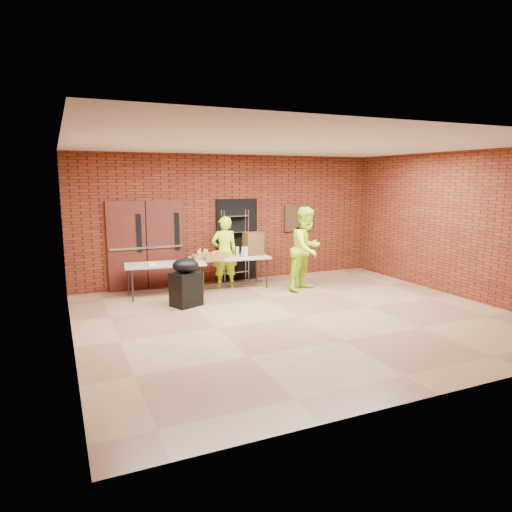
{
  "coord_description": "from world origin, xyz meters",
  "views": [
    {
      "loc": [
        -4.14,
        -7.33,
        2.59
      ],
      "look_at": [
        -0.27,
        1.4,
        0.98
      ],
      "focal_mm": 32.0,
      "sensor_mm": 36.0,
      "label": 1
    }
  ],
  "objects_px": {
    "volunteer_woman": "(224,252)",
    "volunteer_man": "(306,249)",
    "covered_grill": "(186,282)",
    "table_right": "(230,260)",
    "wire_rack": "(235,246)",
    "coffee_dispenser": "(253,244)",
    "table_left": "(165,266)"
  },
  "relations": [
    {
      "from": "volunteer_woman",
      "to": "volunteer_man",
      "type": "distance_m",
      "value": 1.95
    },
    {
      "from": "covered_grill",
      "to": "volunteer_woman",
      "type": "bearing_deg",
      "value": 20.07
    },
    {
      "from": "table_right",
      "to": "volunteer_woman",
      "type": "distance_m",
      "value": 0.23
    },
    {
      "from": "wire_rack",
      "to": "table_right",
      "type": "height_order",
      "value": "wire_rack"
    },
    {
      "from": "wire_rack",
      "to": "coffee_dispenser",
      "type": "height_order",
      "value": "wire_rack"
    },
    {
      "from": "wire_rack",
      "to": "coffee_dispenser",
      "type": "distance_m",
      "value": 0.65
    },
    {
      "from": "covered_grill",
      "to": "coffee_dispenser",
      "type": "bearing_deg",
      "value": 6.3
    },
    {
      "from": "covered_grill",
      "to": "volunteer_woman",
      "type": "distance_m",
      "value": 1.8
    },
    {
      "from": "wire_rack",
      "to": "table_left",
      "type": "relative_size",
      "value": 0.99
    },
    {
      "from": "coffee_dispenser",
      "to": "volunteer_woman",
      "type": "height_order",
      "value": "volunteer_woman"
    },
    {
      "from": "wire_rack",
      "to": "table_right",
      "type": "distance_m",
      "value": 0.79
    },
    {
      "from": "wire_rack",
      "to": "coffee_dispenser",
      "type": "bearing_deg",
      "value": -73.35
    },
    {
      "from": "table_left",
      "to": "covered_grill",
      "type": "distance_m",
      "value": 1.09
    },
    {
      "from": "covered_grill",
      "to": "volunteer_woman",
      "type": "xyz_separation_m",
      "value": [
        1.28,
        1.2,
        0.36
      ]
    },
    {
      "from": "wire_rack",
      "to": "volunteer_man",
      "type": "distance_m",
      "value": 1.92
    },
    {
      "from": "table_right",
      "to": "coffee_dispenser",
      "type": "height_order",
      "value": "coffee_dispenser"
    },
    {
      "from": "table_right",
      "to": "volunteer_woman",
      "type": "height_order",
      "value": "volunteer_woman"
    },
    {
      "from": "coffee_dispenser",
      "to": "table_left",
      "type": "bearing_deg",
      "value": -178.53
    },
    {
      "from": "table_right",
      "to": "volunteer_woman",
      "type": "bearing_deg",
      "value": 124.53
    },
    {
      "from": "table_right",
      "to": "volunteer_woman",
      "type": "xyz_separation_m",
      "value": [
        -0.08,
        0.14,
        0.16
      ]
    },
    {
      "from": "table_left",
      "to": "coffee_dispenser",
      "type": "xyz_separation_m",
      "value": [
        2.17,
        0.06,
        0.38
      ]
    },
    {
      "from": "wire_rack",
      "to": "coffee_dispenser",
      "type": "xyz_separation_m",
      "value": [
        0.24,
        -0.59,
        0.13
      ]
    },
    {
      "from": "volunteer_woman",
      "to": "volunteer_man",
      "type": "bearing_deg",
      "value": 156.01
    },
    {
      "from": "coffee_dispenser",
      "to": "volunteer_man",
      "type": "xyz_separation_m",
      "value": [
        0.98,
        -0.89,
        -0.06
      ]
    },
    {
      "from": "table_right",
      "to": "covered_grill",
      "type": "distance_m",
      "value": 1.74
    },
    {
      "from": "wire_rack",
      "to": "volunteer_man",
      "type": "bearing_deg",
      "value": -55.86
    },
    {
      "from": "table_right",
      "to": "table_left",
      "type": "bearing_deg",
      "value": -175.03
    },
    {
      "from": "wire_rack",
      "to": "volunteer_woman",
      "type": "distance_m",
      "value": 0.7
    },
    {
      "from": "table_right",
      "to": "covered_grill",
      "type": "bearing_deg",
      "value": -136.9
    },
    {
      "from": "table_left",
      "to": "volunteer_woman",
      "type": "height_order",
      "value": "volunteer_woman"
    },
    {
      "from": "coffee_dispenser",
      "to": "volunteer_woman",
      "type": "relative_size",
      "value": 0.32
    },
    {
      "from": "table_left",
      "to": "table_right",
      "type": "relative_size",
      "value": 0.95
    }
  ]
}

